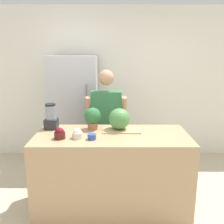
# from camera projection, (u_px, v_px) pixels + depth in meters

# --- Properties ---
(wall_back) EXTENTS (8.00, 0.06, 2.60)m
(wall_back) POSITION_uv_depth(u_px,v_px,m) (112.00, 84.00, 4.39)
(wall_back) COLOR white
(wall_back) RESTS_ON ground_plane
(counter_island) EXTENTS (1.73, 0.78, 0.94)m
(counter_island) POSITION_uv_depth(u_px,v_px,m) (112.00, 172.00, 2.92)
(counter_island) COLOR tan
(counter_island) RESTS_ON ground_plane
(refrigerator) EXTENTS (0.75, 0.73, 1.79)m
(refrigerator) POSITION_uv_depth(u_px,v_px,m) (75.00, 111.00, 4.10)
(refrigerator) COLOR #B7B7BC
(refrigerator) RESTS_ON ground_plane
(person) EXTENTS (0.55, 0.26, 1.61)m
(person) POSITION_uv_depth(u_px,v_px,m) (106.00, 126.00, 3.52)
(person) COLOR #4C608C
(person) RESTS_ON ground_plane
(cutting_board) EXTENTS (0.44, 0.26, 0.01)m
(cutting_board) POSITION_uv_depth(u_px,v_px,m) (121.00, 130.00, 2.94)
(cutting_board) COLOR tan
(cutting_board) RESTS_ON counter_island
(watermelon) EXTENTS (0.25, 0.25, 0.25)m
(watermelon) POSITION_uv_depth(u_px,v_px,m) (119.00, 119.00, 2.93)
(watermelon) COLOR #4C8C47
(watermelon) RESTS_ON cutting_board
(bowl_cherries) EXTENTS (0.12, 0.12, 0.12)m
(bowl_cherries) POSITION_uv_depth(u_px,v_px,m) (60.00, 134.00, 2.66)
(bowl_cherries) COLOR #511E19
(bowl_cherries) RESTS_ON counter_island
(bowl_cream) EXTENTS (0.11, 0.11, 0.11)m
(bowl_cream) POSITION_uv_depth(u_px,v_px,m) (77.00, 134.00, 2.67)
(bowl_cream) COLOR beige
(bowl_cream) RESTS_ON counter_island
(bowl_small_blue) EXTENTS (0.09, 0.09, 0.06)m
(bowl_small_blue) POSITION_uv_depth(u_px,v_px,m) (92.00, 137.00, 2.64)
(bowl_small_blue) COLOR #334C9E
(bowl_small_blue) RESTS_ON counter_island
(blender) EXTENTS (0.15, 0.15, 0.31)m
(blender) POSITION_uv_depth(u_px,v_px,m) (51.00, 117.00, 2.99)
(blender) COLOR #28282D
(blender) RESTS_ON counter_island
(potted_plant) EXTENTS (0.20, 0.20, 0.26)m
(potted_plant) POSITION_uv_depth(u_px,v_px,m) (93.00, 117.00, 2.96)
(potted_plant) COLOR #996647
(potted_plant) RESTS_ON counter_island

